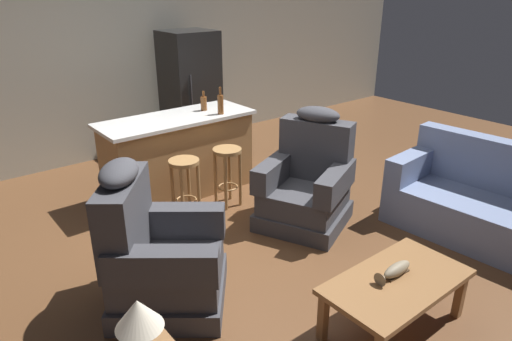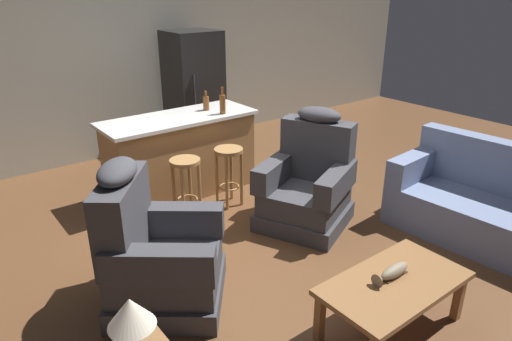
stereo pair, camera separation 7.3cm
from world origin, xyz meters
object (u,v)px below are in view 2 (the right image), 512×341
at_px(recliner_near_lamp, 156,255).
at_px(bar_stool_left, 186,178).
at_px(couch, 496,209).
at_px(fish_figurine, 392,273).
at_px(bottle_short_amber, 223,104).
at_px(bar_stool_right, 229,166).
at_px(refrigerator, 194,93).
at_px(recliner_near_island, 308,185).
at_px(kitchen_island, 181,155).
at_px(coffee_table, 394,288).
at_px(bottle_tall_green, 206,103).
at_px(table_lamp, 131,316).

relative_size(recliner_near_lamp, bar_stool_left, 1.76).
height_order(couch, bar_stool_left, couch).
distance_m(fish_figurine, bottle_short_amber, 2.88).
bearing_deg(bar_stool_right, couch, -54.47).
distance_m(refrigerator, bottle_short_amber, 1.50).
height_order(recliner_near_island, kitchen_island, recliner_near_island).
xyz_separation_m(coffee_table, recliner_near_island, (0.66, 1.58, 0.06)).
bearing_deg(bar_stool_left, bar_stool_right, 0.00).
xyz_separation_m(kitchen_island, refrigerator, (0.91, 1.20, 0.40)).
height_order(coffee_table, bottle_tall_green, bottle_tall_green).
bearing_deg(bottle_tall_green, fish_figurine, -96.92).
height_order(fish_figurine, refrigerator, refrigerator).
bearing_deg(bar_stool_left, coffee_table, -82.56).
relative_size(fish_figurine, couch, 0.17).
relative_size(fish_figurine, bar_stool_right, 0.50).
distance_m(bar_stool_left, refrigerator, 2.23).
height_order(bottle_tall_green, bottle_short_amber, bottle_short_amber).
distance_m(table_lamp, bar_stool_left, 2.64).
height_order(couch, kitchen_island, kitchen_island).
height_order(coffee_table, kitchen_island, kitchen_island).
height_order(kitchen_island, bottle_tall_green, bottle_tall_green).
relative_size(couch, kitchen_island, 1.09).
xyz_separation_m(coffee_table, fish_figurine, (0.01, 0.04, 0.10)).
bearing_deg(refrigerator, coffee_table, -101.80).
bearing_deg(bar_stool_right, fish_figurine, -95.37).
bearing_deg(couch, recliner_near_island, -54.71).
distance_m(recliner_near_island, bar_stool_right, 0.94).
bearing_deg(table_lamp, couch, -1.41).
bearing_deg(recliner_near_island, couch, 105.36).
distance_m(kitchen_island, refrigerator, 1.56).
xyz_separation_m(bar_stool_right, bottle_tall_green, (0.15, 0.67, 0.57)).
bearing_deg(coffee_table, bar_stool_right, 84.50).
bearing_deg(bar_stool_left, kitchen_island, 65.16).
distance_m(recliner_near_island, bottle_tall_green, 1.65).
xyz_separation_m(table_lamp, bar_stool_left, (1.49, 2.14, -0.40)).
xyz_separation_m(refrigerator, bottle_short_amber, (-0.44, -1.42, 0.19)).
xyz_separation_m(fish_figurine, refrigerator, (0.88, 4.20, 0.42)).
distance_m(recliner_near_lamp, kitchen_island, 2.07).
height_order(couch, bottle_short_amber, bottle_short_amber).
xyz_separation_m(recliner_near_lamp, table_lamp, (-0.62, -1.07, 0.45)).
height_order(fish_figurine, kitchen_island, kitchen_island).
distance_m(recliner_near_island, bottle_short_amber, 1.42).
bearing_deg(coffee_table, recliner_near_lamp, 131.76).
height_order(coffee_table, table_lamp, table_lamp).
xyz_separation_m(recliner_near_island, bar_stool_right, (-0.43, 0.83, 0.05)).
xyz_separation_m(fish_figurine, couch, (1.82, 0.13, -0.12)).
relative_size(bottle_tall_green, bottle_short_amber, 0.74).
bearing_deg(bottle_short_amber, couch, -62.38).
relative_size(coffee_table, bottle_short_amber, 3.47).
height_order(recliner_near_lamp, refrigerator, refrigerator).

